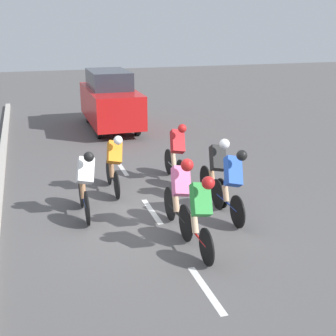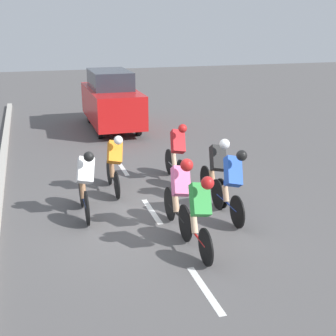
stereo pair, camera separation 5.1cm
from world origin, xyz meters
The scene contains 12 objects.
ground_plane centered at (0.00, 0.00, 0.00)m, with size 60.00×60.00×0.00m, color #565454.
lane_stripe_near centered at (0.00, 2.86, 0.00)m, with size 0.12×1.40×0.01m, color white.
lane_stripe_mid centered at (0.00, -0.34, 0.00)m, with size 0.12×1.40×0.01m, color white.
lane_stripe_far centered at (0.00, -3.54, 0.00)m, with size 0.12×1.40×0.01m, color white.
cyclist_white centered at (1.38, -0.48, 0.76)m, with size 0.43×1.69×1.48m.
cyclist_orange centered at (0.54, -1.74, 0.75)m, with size 0.42×1.68×1.44m.
cyclist_red centered at (-1.13, -2.08, 0.80)m, with size 0.41×1.69×1.53m.
cyclist_black centered at (-1.55, -0.51, 0.80)m, with size 0.42×1.63×1.51m.
cyclist_pink centered at (-0.27, 0.77, 0.82)m, with size 0.40×1.69×1.54m.
cyclist_blue centered at (-1.46, 0.50, 0.81)m, with size 0.44×1.68×1.54m.
cyclist_green centered at (-0.31, 1.71, 0.80)m, with size 0.40×1.67×1.51m.
support_car centered at (-0.62, -8.50, 1.07)m, with size 1.70×4.36×2.14m.
Camera 2 is at (2.35, 8.69, 3.98)m, focal length 50.00 mm.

